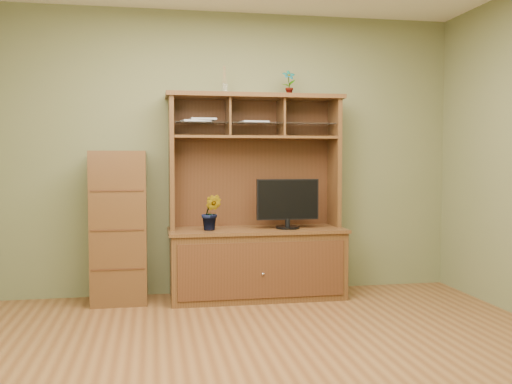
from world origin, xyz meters
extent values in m
cube|color=brown|center=(0.00, 0.00, -0.01)|extent=(4.50, 4.00, 0.02)
cube|color=#61673C|center=(0.00, 2.01, 1.35)|extent=(4.50, 0.02, 2.70)
cube|color=#61673C|center=(0.00, -2.01, 1.35)|extent=(4.50, 0.02, 2.70)
cube|color=#412712|center=(0.23, 1.71, 0.31)|extent=(1.60, 0.55, 0.62)
cube|color=#3B2110|center=(0.23, 1.42, 0.31)|extent=(1.50, 0.01, 0.50)
sphere|color=silver|center=(0.23, 1.41, 0.28)|extent=(0.02, 0.02, 0.02)
cube|color=#412712|center=(0.23, 1.71, 0.64)|extent=(1.64, 0.59, 0.03)
cube|color=#412712|center=(-0.55, 1.80, 1.27)|extent=(0.04, 0.35, 1.25)
cube|color=#412712|center=(1.01, 1.80, 1.27)|extent=(0.04, 0.35, 1.25)
cube|color=#3B2110|center=(0.23, 1.97, 1.27)|extent=(1.52, 0.02, 1.25)
cube|color=#412712|center=(0.23, 1.80, 1.88)|extent=(1.66, 0.40, 0.04)
cube|color=#412712|center=(0.23, 1.80, 1.50)|extent=(1.52, 0.32, 0.02)
cube|color=#412712|center=(-0.02, 1.80, 1.69)|extent=(0.02, 0.31, 0.35)
cube|color=#412712|center=(0.49, 1.80, 1.69)|extent=(0.02, 0.31, 0.35)
cube|color=silver|center=(0.23, 1.79, 1.63)|extent=(1.50, 0.27, 0.01)
cylinder|color=black|center=(0.51, 1.65, 0.66)|extent=(0.22, 0.22, 0.02)
cylinder|color=black|center=(0.51, 1.65, 0.71)|extent=(0.04, 0.04, 0.07)
cube|color=black|center=(0.51, 1.65, 0.92)|extent=(0.58, 0.05, 0.38)
imported|color=#2C581E|center=(-0.20, 1.65, 0.81)|extent=(0.22, 0.19, 0.33)
imported|color=#235C20|center=(0.56, 1.80, 2.02)|extent=(0.13, 0.09, 0.24)
cylinder|color=silver|center=(-0.05, 1.80, 1.95)|extent=(0.05, 0.05, 0.09)
cylinder|color=olive|center=(-0.05, 1.80, 2.08)|extent=(0.03, 0.03, 0.17)
cube|color=#A5A5AA|center=(-0.32, 1.80, 1.64)|extent=(0.28, 0.23, 0.02)
cube|color=#A5A5AA|center=(-0.25, 1.80, 1.66)|extent=(0.24, 0.19, 0.02)
cube|color=#A5A5AA|center=(0.22, 1.80, 1.64)|extent=(0.26, 0.22, 0.02)
cube|color=#412712|center=(-1.02, 1.76, 0.68)|extent=(0.49, 0.44, 1.37)
cube|color=#3B2110|center=(-1.02, 1.54, 0.34)|extent=(0.45, 0.01, 0.02)
cube|color=#3B2110|center=(-1.02, 1.54, 0.68)|extent=(0.45, 0.01, 0.01)
cube|color=#3B2110|center=(-1.02, 1.54, 1.03)|extent=(0.45, 0.01, 0.02)
camera|label=1|loc=(-0.72, -3.49, 1.30)|focal=40.00mm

